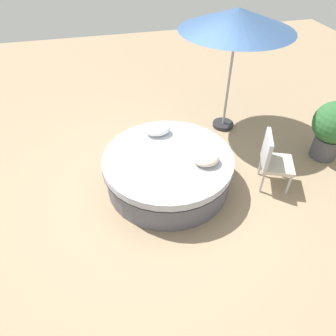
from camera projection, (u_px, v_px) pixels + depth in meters
name	position (u px, v px, depth m)	size (l,w,h in m)	color
ground_plane	(168.00, 184.00, 5.31)	(16.00, 16.00, 0.00)	#9E8466
round_bed	(168.00, 170.00, 5.10)	(2.12, 2.12, 0.60)	#595966
throw_pillow_0	(206.00, 158.00, 4.74)	(0.41, 0.37, 0.17)	beige
throw_pillow_1	(158.00, 129.00, 5.32)	(0.44, 0.32, 0.19)	white
patio_chair	(272.00, 158.00, 4.95)	(0.66, 0.67, 0.98)	#B7B7BC
patio_umbrella	(237.00, 20.00, 5.24)	(2.05, 2.05, 2.35)	#262628
planter	(333.00, 127.00, 5.46)	(0.75, 0.75, 1.13)	#4C4C51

